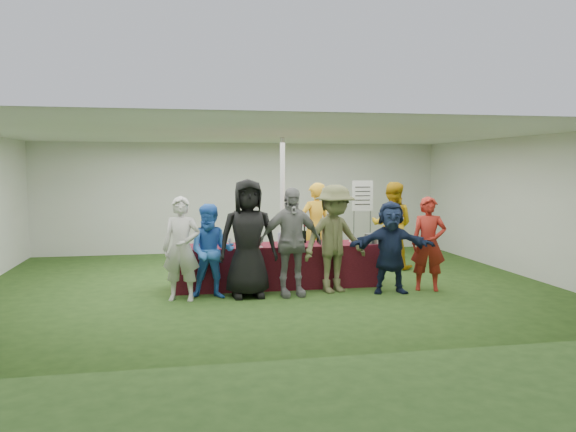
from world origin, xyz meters
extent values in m
plane|color=#284719|center=(0.00, 0.00, 0.00)|extent=(60.00, 60.00, 0.00)
plane|color=white|center=(0.00, 4.00, 1.35)|extent=(10.00, 0.00, 10.00)
plane|color=white|center=(0.00, -4.00, 1.35)|extent=(10.00, 0.00, 10.00)
plane|color=white|center=(5.00, 0.00, 1.35)|extent=(0.00, 8.00, 8.00)
plane|color=white|center=(0.00, 0.00, 2.70)|extent=(10.00, 10.00, 0.00)
cylinder|color=silver|center=(0.50, 1.20, 1.35)|extent=(0.10, 0.10, 2.70)
cube|color=maroon|center=(0.14, -0.23, 0.38)|extent=(3.60, 0.80, 0.75)
cylinder|color=black|center=(0.39, -0.13, 0.86)|extent=(0.07, 0.07, 0.22)
cylinder|color=black|center=(0.39, -0.13, 1.01)|extent=(0.03, 0.03, 0.08)
cylinder|color=maroon|center=(0.39, -0.13, 1.06)|extent=(0.03, 0.03, 0.02)
cylinder|color=black|center=(0.62, -0.07, 0.86)|extent=(0.07, 0.07, 0.22)
cylinder|color=black|center=(0.62, -0.07, 1.01)|extent=(0.03, 0.03, 0.08)
cylinder|color=maroon|center=(0.62, -0.07, 1.06)|extent=(0.03, 0.03, 0.02)
cylinder|color=black|center=(0.66, -0.12, 0.86)|extent=(0.07, 0.07, 0.22)
cylinder|color=black|center=(0.66, -0.12, 1.01)|extent=(0.03, 0.03, 0.08)
cylinder|color=maroon|center=(0.66, -0.12, 1.06)|extent=(0.03, 0.03, 0.02)
cylinder|color=black|center=(0.84, -0.07, 0.86)|extent=(0.07, 0.07, 0.22)
cylinder|color=black|center=(0.84, -0.07, 1.01)|extent=(0.03, 0.03, 0.08)
cylinder|color=maroon|center=(0.84, -0.07, 1.06)|extent=(0.03, 0.03, 0.02)
cylinder|color=black|center=(0.93, -0.09, 0.86)|extent=(0.07, 0.07, 0.22)
cylinder|color=black|center=(0.93, -0.09, 1.01)|extent=(0.03, 0.03, 0.08)
cylinder|color=maroon|center=(0.93, -0.09, 1.06)|extent=(0.03, 0.03, 0.02)
cylinder|color=black|center=(1.13, -0.08, 0.86)|extent=(0.07, 0.07, 0.22)
cylinder|color=black|center=(1.13, -0.08, 1.01)|extent=(0.03, 0.03, 0.08)
cylinder|color=maroon|center=(1.13, -0.08, 1.06)|extent=(0.03, 0.03, 0.02)
cylinder|color=silver|center=(-1.23, -0.47, 0.75)|extent=(0.06, 0.06, 0.00)
cylinder|color=silver|center=(-1.23, -0.47, 0.79)|extent=(0.01, 0.01, 0.07)
cylinder|color=silver|center=(-1.23, -0.47, 0.87)|extent=(0.06, 0.06, 0.08)
cylinder|color=#490714|center=(-1.23, -0.47, 0.84)|extent=(0.05, 0.05, 0.02)
cylinder|color=silver|center=(-0.95, -0.51, 0.75)|extent=(0.06, 0.06, 0.00)
cylinder|color=silver|center=(-0.95, -0.51, 0.79)|extent=(0.01, 0.01, 0.07)
cylinder|color=silver|center=(-0.95, -0.51, 0.87)|extent=(0.06, 0.06, 0.08)
cylinder|color=#490714|center=(-0.95, -0.51, 0.84)|extent=(0.05, 0.05, 0.02)
cylinder|color=silver|center=(-0.71, -0.48, 0.75)|extent=(0.06, 0.06, 0.00)
cylinder|color=silver|center=(-0.71, -0.48, 0.79)|extent=(0.01, 0.01, 0.07)
cylinder|color=silver|center=(-0.71, -0.48, 0.87)|extent=(0.06, 0.06, 0.08)
cylinder|color=#490714|center=(-0.71, -0.48, 0.84)|extent=(0.05, 0.05, 0.02)
cylinder|color=silver|center=(-0.18, -0.51, 0.75)|extent=(0.06, 0.06, 0.00)
cylinder|color=silver|center=(-0.18, -0.51, 0.79)|extent=(0.01, 0.01, 0.07)
cylinder|color=silver|center=(-0.18, -0.51, 0.87)|extent=(0.06, 0.06, 0.08)
cylinder|color=#490714|center=(-0.18, -0.51, 0.84)|extent=(0.05, 0.05, 0.02)
cylinder|color=silver|center=(1.50, -0.45, 0.75)|extent=(0.06, 0.06, 0.00)
cylinder|color=silver|center=(1.50, -0.45, 0.79)|extent=(0.01, 0.01, 0.07)
cylinder|color=silver|center=(1.50, -0.45, 0.87)|extent=(0.06, 0.06, 0.08)
cylinder|color=#490714|center=(1.50, -0.45, 0.84)|extent=(0.05, 0.05, 0.02)
cylinder|color=silver|center=(0.20, -0.15, 0.85)|extent=(0.07, 0.07, 0.20)
cylinder|color=silver|center=(0.20, -0.15, 0.96)|extent=(0.03, 0.03, 0.03)
cube|color=white|center=(1.63, -0.18, 0.77)|extent=(0.25, 0.18, 0.03)
cylinder|color=slate|center=(1.81, -0.45, 0.84)|extent=(0.25, 0.25, 0.18)
cylinder|color=slate|center=(2.42, 2.50, 0.55)|extent=(0.02, 0.02, 1.10)
cylinder|color=slate|center=(2.82, 2.50, 0.55)|extent=(0.02, 0.02, 1.10)
cube|color=white|center=(2.62, 2.50, 1.45)|extent=(0.50, 0.02, 0.70)
cube|color=black|center=(2.62, 2.49, 1.65)|extent=(0.36, 0.01, 0.02)
cube|color=black|center=(2.62, 2.49, 1.55)|extent=(0.36, 0.01, 0.02)
cube|color=black|center=(2.62, 2.49, 1.45)|extent=(0.36, 0.01, 0.02)
cube|color=black|center=(2.62, 2.49, 1.35)|extent=(0.36, 0.01, 0.02)
cube|color=black|center=(2.62, 2.49, 1.25)|extent=(0.36, 0.01, 0.02)
imported|color=yellow|center=(1.10, 0.86, 0.90)|extent=(0.74, 0.57, 1.80)
imported|color=gold|center=(2.80, 1.09, 0.90)|extent=(1.11, 1.05, 1.80)
imported|color=beige|center=(-1.52, -0.96, 0.83)|extent=(0.69, 0.54, 1.65)
imported|color=blue|center=(-1.04, -0.92, 0.76)|extent=(0.82, 0.68, 1.52)
imported|color=black|center=(-0.46, -0.93, 0.96)|extent=(0.96, 0.64, 1.92)
imported|color=slate|center=(0.24, -0.98, 0.89)|extent=(1.08, 0.52, 1.78)
imported|color=brown|center=(1.02, -0.86, 0.91)|extent=(1.32, 0.99, 1.82)
imported|color=#15203C|center=(1.93, -1.08, 0.77)|extent=(1.49, 0.67, 1.55)
imported|color=maroon|center=(2.63, -1.02, 0.80)|extent=(0.68, 0.57, 1.61)
camera|label=1|loc=(-1.52, -9.89, 2.11)|focal=35.00mm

